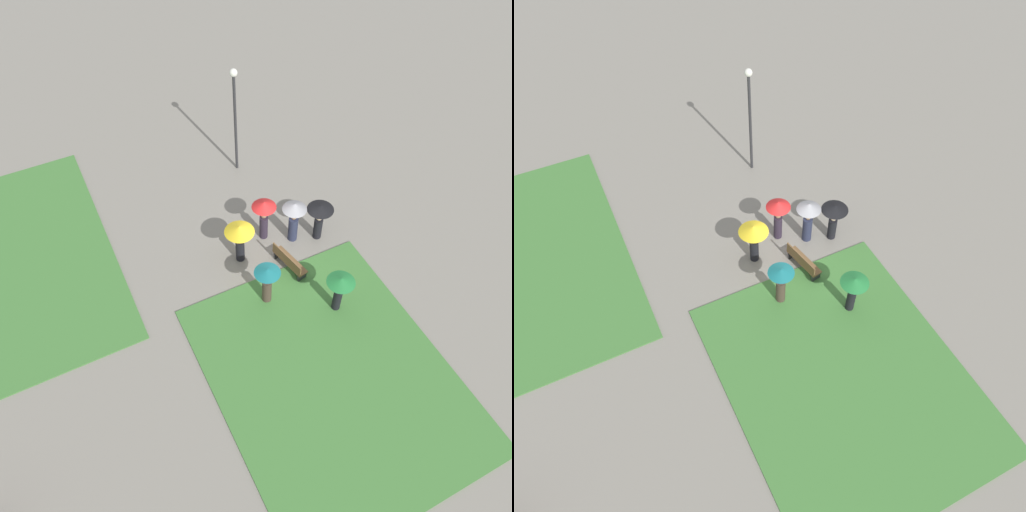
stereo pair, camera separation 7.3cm
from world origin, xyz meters
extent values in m
plane|color=gray|center=(0.00, 0.00, 0.00)|extent=(90.00, 90.00, 0.00)
cube|color=#427A38|center=(-5.25, 0.84, 0.03)|extent=(9.18, 7.40, 0.06)
cube|color=#427A38|center=(4.13, 9.28, 0.03)|extent=(10.71, 7.15, 0.06)
cube|color=brown|center=(-0.72, -0.09, 0.42)|extent=(1.64, 0.72, 0.05)
cube|color=brown|center=(-0.76, 0.09, 0.68)|extent=(1.57, 0.36, 0.45)
cube|color=#232326|center=(-1.40, -0.22, 0.20)|extent=(0.15, 0.39, 0.40)
cube|color=#232326|center=(-0.04, 0.05, 0.20)|extent=(0.15, 0.39, 0.40)
cylinder|color=#2D2D30|center=(5.38, -0.74, 2.28)|extent=(0.12, 0.12, 4.57)
sphere|color=white|center=(5.38, -0.74, 4.73)|extent=(0.32, 0.32, 0.32)
cylinder|color=#47382D|center=(-1.61, 1.36, 0.55)|extent=(0.38, 0.38, 1.10)
sphere|color=tan|center=(-1.61, 1.36, 1.19)|extent=(0.19, 0.19, 0.19)
cylinder|color=#4C4C4F|center=(-1.61, 1.36, 1.46)|extent=(0.02, 0.02, 0.35)
cone|color=#197075|center=(-1.61, 1.36, 1.73)|extent=(0.93, 0.93, 0.19)
cylinder|color=black|center=(0.54, 1.39, 0.51)|extent=(0.36, 0.36, 1.03)
sphere|color=brown|center=(0.54, 1.39, 1.12)|extent=(0.20, 0.20, 0.20)
cylinder|color=#4C4C4F|center=(0.54, 1.39, 1.40)|extent=(0.02, 0.02, 0.35)
cone|color=gold|center=(0.54, 1.39, 1.71)|extent=(1.12, 1.12, 0.28)
cylinder|color=#2D2333|center=(1.16, 0.07, 0.55)|extent=(0.47, 0.47, 1.10)
sphere|color=#997051|center=(1.16, 0.07, 1.21)|extent=(0.23, 0.23, 0.23)
cylinder|color=#4C4C4F|center=(1.16, 0.07, 1.50)|extent=(0.02, 0.02, 0.35)
cone|color=red|center=(1.16, 0.07, 1.81)|extent=(0.95, 0.95, 0.26)
cylinder|color=black|center=(0.20, -1.84, 0.49)|extent=(0.48, 0.48, 0.98)
sphere|color=beige|center=(0.20, -1.84, 1.09)|extent=(0.23, 0.23, 0.23)
cylinder|color=#4C4C4F|center=(0.20, -1.84, 1.38)|extent=(0.02, 0.02, 0.35)
cone|color=black|center=(0.20, -1.84, 1.66)|extent=(1.04, 1.04, 0.21)
cylinder|color=black|center=(-3.03, -0.69, 0.52)|extent=(0.35, 0.35, 1.04)
sphere|color=brown|center=(-3.03, -0.69, 1.14)|extent=(0.19, 0.19, 0.19)
cylinder|color=#4C4C4F|center=(-3.03, -0.69, 1.41)|extent=(0.02, 0.02, 0.35)
cone|color=#237A38|center=(-3.03, -0.69, 1.69)|extent=(0.99, 0.99, 0.20)
cylinder|color=#282D47|center=(0.55, -0.91, 0.56)|extent=(0.48, 0.48, 1.13)
sphere|color=#997051|center=(0.55, -0.91, 1.23)|extent=(0.20, 0.20, 0.20)
cylinder|color=#4C4C4F|center=(0.55, -0.91, 1.50)|extent=(0.02, 0.02, 0.35)
cone|color=gray|center=(0.55, -0.91, 1.81)|extent=(0.94, 0.94, 0.27)
camera|label=1|loc=(-10.47, 6.21, 15.21)|focal=35.00mm
camera|label=2|loc=(-10.50, 6.14, 15.21)|focal=35.00mm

